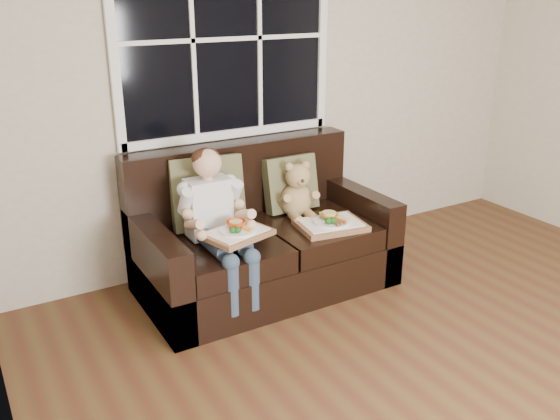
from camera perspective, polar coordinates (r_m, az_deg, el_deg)
window_back at (r=4.20m, az=-5.20°, el=16.08°), size 1.62×0.04×1.37m
loveseat at (r=4.13m, az=-1.84°, el=-3.21°), size 1.70×0.92×0.96m
pillow_left at (r=3.99m, az=-7.03°, el=1.67°), size 0.51×0.30×0.50m
pillow_right at (r=4.29m, az=1.02°, el=2.56°), size 0.40×0.18×0.41m
child at (r=3.74m, az=-6.25°, el=-0.21°), size 0.40×0.60×0.92m
teddy_bear at (r=4.19m, az=1.69°, el=1.60°), size 0.27×0.33×0.41m
tray_left at (r=3.64m, az=-4.16°, el=-2.12°), size 0.45×0.39×0.09m
tray_right at (r=4.02m, az=4.90°, el=-1.32°), size 0.49×0.40×0.10m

